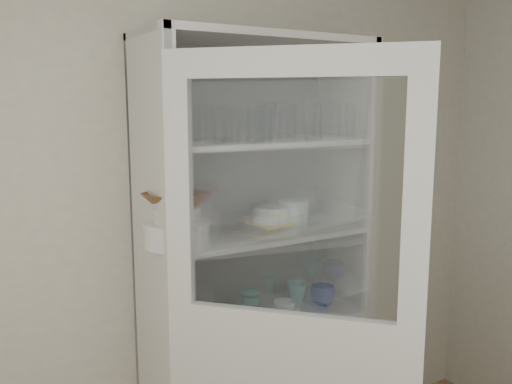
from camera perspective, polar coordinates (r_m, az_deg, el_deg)
wall_back at (r=2.52m, az=-6.55°, el=-2.60°), size 3.60×0.02×2.60m
pantry_cabinet at (r=2.56m, az=-0.72°, el=-10.68°), size 1.00×0.45×2.10m
cupboard_door at (r=2.02m, az=3.52°, el=-18.52°), size 0.65×0.68×2.00m
tumbler_0 at (r=2.06m, az=-8.07°, el=6.86°), size 0.09×0.09×0.14m
tumbler_1 at (r=2.13m, az=-3.49°, el=7.17°), size 0.10×0.10×0.15m
tumbler_2 at (r=2.19m, az=0.80°, el=7.07°), size 0.08×0.08×0.14m
tumbler_3 at (r=2.19m, az=-0.16°, el=7.13°), size 0.10×0.10×0.15m
tumbler_4 at (r=2.25m, az=3.26°, el=7.29°), size 0.09×0.09×0.15m
tumbler_5 at (r=2.35m, az=6.06°, el=7.36°), size 0.09×0.09×0.16m
tumbler_6 at (r=2.44m, az=9.50°, el=7.33°), size 0.10×0.10×0.15m
tumbler_7 at (r=2.20m, az=-7.79°, el=7.20°), size 0.09×0.09×0.16m
tumbler_8 at (r=2.24m, az=-6.80°, el=7.07°), size 0.07×0.07×0.14m
tumbler_9 at (r=2.38m, az=0.18°, el=7.34°), size 0.10×0.10×0.15m
tumbler_10 at (r=2.26m, az=-2.73°, el=7.17°), size 0.07×0.07×0.14m
goblet_0 at (r=2.29m, az=-10.54°, el=7.16°), size 0.07×0.07×0.15m
goblet_1 at (r=2.42m, az=-3.04°, el=7.52°), size 0.07×0.07×0.16m
goblet_2 at (r=2.53m, az=1.64°, el=7.84°), size 0.08×0.08×0.18m
goblet_3 at (r=2.52m, az=3.03°, el=7.54°), size 0.07×0.07×0.16m
plate_stack_front at (r=2.16m, az=-8.30°, el=-4.37°), size 0.26×0.26×0.10m
plate_stack_back at (r=2.39m, az=-8.57°, el=-3.55°), size 0.18×0.18×0.06m
cream_bowl at (r=2.14m, az=-8.35°, el=-2.33°), size 0.20×0.20×0.06m
terracotta_bowl at (r=2.13m, az=-8.39°, el=-0.79°), size 0.31×0.31×0.06m
glass_platter at (r=2.45m, az=1.58°, el=-3.61°), size 0.30×0.30×0.02m
yellow_trivet at (r=2.45m, az=1.58°, el=-3.28°), size 0.18×0.18×0.01m
white_ramekin at (r=2.44m, az=1.59°, el=-2.32°), size 0.18×0.18×0.07m
grey_bowl_stack at (r=2.49m, az=3.97°, el=-2.19°), size 0.14×0.14×0.12m
mug_blue at (r=2.66m, az=7.02°, el=-10.71°), size 0.13×0.13×0.09m
mug_teal at (r=2.69m, az=4.38°, el=-10.48°), size 0.10×0.10×0.09m
mug_white at (r=2.45m, az=2.98°, el=-12.44°), size 0.13×0.13×0.09m
teal_jar at (r=2.54m, az=-0.60°, el=-11.56°), size 0.09×0.09×0.10m
measuring_cups at (r=2.35m, az=-4.98°, el=-14.15°), size 0.11×0.11×0.04m
white_canister at (r=2.38m, az=-7.46°, el=-12.95°), size 0.11×0.11×0.11m
tin_box at (r=2.80m, az=4.36°, el=-18.99°), size 0.22×0.18×0.06m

